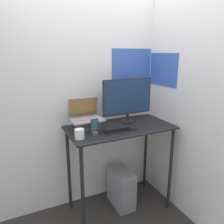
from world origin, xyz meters
TOP-DOWN VIEW (x-y plane):
  - wall_back at (0.00, 0.70)m, footprint 6.00×0.06m
  - wall_side_right at (0.68, 0.00)m, footprint 0.06×6.00m
  - desk at (0.00, 0.31)m, footprint 1.18×0.62m
  - laptop at (-0.35, 0.41)m, footprint 0.34×0.29m
  - monitor at (0.15, 0.42)m, footprint 0.62×0.15m
  - keyboard at (-0.10, 0.17)m, footprint 0.35×0.11m
  - mouse at (0.12, 0.16)m, footprint 0.03×0.05m
  - cell_phone at (-0.34, 0.21)m, footprint 0.08×0.06m
  - computer_tower at (0.05, 0.36)m, footprint 0.21×0.40m
  - mug at (-0.51, 0.16)m, footprint 0.09×0.09m

SIDE VIEW (x-z plane):
  - computer_tower at x=0.05m, z-range 0.00..0.47m
  - desk at x=0.00m, z-range 0.37..1.44m
  - keyboard at x=-0.10m, z-range 1.07..1.08m
  - mouse at x=0.12m, z-range 1.07..1.09m
  - mug at x=-0.51m, z-range 1.07..1.16m
  - cell_phone at x=-0.34m, z-range 1.04..1.20m
  - laptop at x=-0.35m, z-range 0.99..1.32m
  - wall_side_right at x=0.68m, z-range 0.00..2.60m
  - wall_back at x=0.00m, z-range 0.00..2.60m
  - monitor at x=0.15m, z-range 1.09..1.60m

